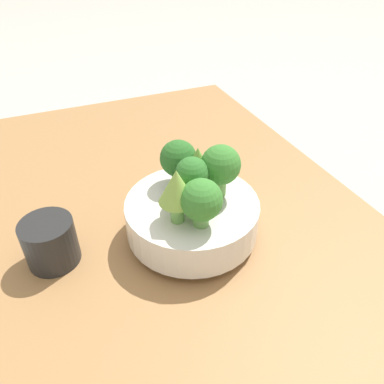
# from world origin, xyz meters

# --- Properties ---
(ground_plane) EXTENTS (6.00, 6.00, 0.00)m
(ground_plane) POSITION_xyz_m (0.00, 0.00, 0.00)
(ground_plane) COLOR #ADA89E
(table) EXTENTS (1.17, 0.65, 0.05)m
(table) POSITION_xyz_m (0.00, 0.00, 0.02)
(table) COLOR #9E7042
(table) RESTS_ON ground_plane
(bowl) EXTENTS (0.22, 0.22, 0.07)m
(bowl) POSITION_xyz_m (-0.03, 0.02, 0.09)
(bowl) COLOR silver
(bowl) RESTS_ON table
(broccoli_floret_front) EXTENTS (0.06, 0.06, 0.09)m
(broccoli_floret_front) POSITION_xyz_m (-0.03, -0.03, 0.18)
(broccoli_floret_front) COLOR #6BA34C
(broccoli_floret_front) RESTS_ON bowl
(romanesco_piece_near) EXTENTS (0.05, 0.05, 0.08)m
(romanesco_piece_near) POSITION_xyz_m (0.00, -0.01, 0.17)
(romanesco_piece_near) COLOR #7AB256
(romanesco_piece_near) RESTS_ON bowl
(broccoli_floret_right) EXTENTS (0.06, 0.06, 0.08)m
(broccoli_floret_right) POSITION_xyz_m (0.02, 0.02, 0.17)
(broccoli_floret_right) COLOR #609347
(broccoli_floret_right) RESTS_ON bowl
(romanesco_piece_far) EXTENTS (0.05, 0.05, 0.09)m
(romanesco_piece_far) POSITION_xyz_m (-0.07, 0.05, 0.18)
(romanesco_piece_far) COLOR #6BA34C
(romanesco_piece_far) RESTS_ON bowl
(broccoli_floret_center) EXTENTS (0.05, 0.05, 0.08)m
(broccoli_floret_center) POSITION_xyz_m (-0.03, 0.02, 0.17)
(broccoli_floret_center) COLOR #609347
(broccoli_floret_center) RESTS_ON bowl
(broccoli_floret_left) EXTENTS (0.06, 0.06, 0.08)m
(broccoli_floret_left) POSITION_xyz_m (-0.09, 0.03, 0.16)
(broccoli_floret_left) COLOR #609347
(broccoli_floret_left) RESTS_ON bowl
(cup) EXTENTS (0.08, 0.08, 0.08)m
(cup) POSITION_xyz_m (0.00, 0.24, 0.09)
(cup) COLOR black
(cup) RESTS_ON table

